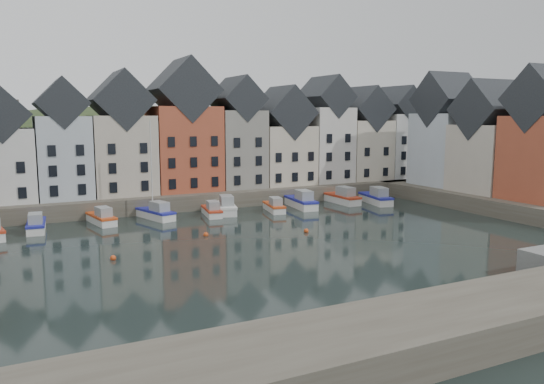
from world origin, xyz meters
TOP-DOWN VIEW (x-y plane):
  - ground at (0.00, 0.00)m, footprint 260.00×260.00m
  - far_quay at (0.00, 30.00)m, footprint 90.00×16.00m
  - right_quay at (37.00, 3.00)m, footprint 14.00×54.00m
  - near_wall at (-10.00, -22.00)m, footprint 50.00×6.00m
  - hillside at (0.02, 56.00)m, footprint 153.60×70.40m
  - far_terrace at (3.21, 28.00)m, footprint 72.37×8.16m
  - right_terrace at (36.00, 8.07)m, footprint 8.30×24.25m
  - mooring_buoys at (-4.00, 5.33)m, footprint 20.50×5.50m
  - boat_b at (-19.25, 18.11)m, footprint 2.27×5.92m
  - boat_c at (-12.44, 19.00)m, footprint 2.74×5.99m
  - boat_d at (-6.21, 19.15)m, footprint 3.59×6.43m
  - boat_e at (0.34, 18.12)m, footprint 2.49×5.62m
  - boat_f at (2.54, 19.12)m, footprint 3.56×6.89m
  - boat_g at (8.50, 17.41)m, footprint 2.70×5.64m
  - boat_h at (12.93, 18.23)m, footprint 2.96×7.16m
  - boat_i at (19.81, 18.91)m, footprint 2.21×6.86m
  - boat_j at (23.87, 16.56)m, footprint 3.37×7.12m

SIDE VIEW (x-z plane):
  - hillside at x=0.02m, z-range -49.96..14.04m
  - ground at x=0.00m, z-range 0.00..0.00m
  - mooring_buoys at x=-4.00m, z-range -0.10..0.40m
  - boat_g at x=8.50m, z-range -0.42..1.66m
  - boat_e at x=0.34m, z-range -0.42..1.66m
  - boat_c at x=-12.44m, z-range -0.45..1.77m
  - boat_b at x=-19.25m, z-range -0.45..1.77m
  - boat_f at x=2.54m, z-range -0.51..2.02m
  - boat_d at x=-6.21m, z-range -5.10..6.63m
  - boat_i at x=19.81m, z-range -0.53..2.09m
  - boat_j at x=23.87m, z-range -0.53..2.09m
  - boat_h at x=12.93m, z-range -0.54..2.13m
  - far_quay at x=0.00m, z-range 0.00..2.00m
  - right_quay at x=37.00m, z-range 0.00..2.00m
  - near_wall at x=-10.00m, z-range 0.00..2.00m
  - far_terrace at x=3.21m, z-range -0.01..17.76m
  - right_terrace at x=36.00m, z-range 0.73..17.10m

